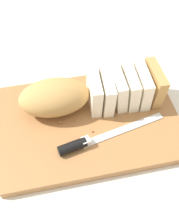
% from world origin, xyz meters
% --- Properties ---
extents(ground_plane, '(3.00, 3.00, 0.00)m').
position_xyz_m(ground_plane, '(0.00, 0.00, 0.00)').
color(ground_plane, silver).
extents(cutting_board, '(0.47, 0.33, 0.03)m').
position_xyz_m(cutting_board, '(0.00, 0.00, 0.01)').
color(cutting_board, '#9E6B3D').
rests_on(cutting_board, ground_plane).
extents(bread_loaf, '(0.37, 0.11, 0.09)m').
position_xyz_m(bread_loaf, '(0.00, 0.05, 0.07)').
color(bread_loaf, tan).
rests_on(bread_loaf, cutting_board).
extents(bread_knife, '(0.28, 0.09, 0.02)m').
position_xyz_m(bread_knife, '(-0.02, -0.07, 0.04)').
color(bread_knife, silver).
rests_on(bread_knife, cutting_board).
extents(crumb_near_knife, '(0.00, 0.00, 0.00)m').
position_xyz_m(crumb_near_knife, '(-0.04, -0.00, 0.03)').
color(crumb_near_knife, '#A8753D').
rests_on(crumb_near_knife, cutting_board).
extents(crumb_near_loaf, '(0.01, 0.01, 0.01)m').
position_xyz_m(crumb_near_loaf, '(-0.07, -0.00, 0.03)').
color(crumb_near_loaf, '#A8753D').
rests_on(crumb_near_loaf, cutting_board).
extents(crumb_stray_left, '(0.00, 0.00, 0.00)m').
position_xyz_m(crumb_stray_left, '(-0.00, -0.04, 0.03)').
color(crumb_stray_left, '#A8753D').
rests_on(crumb_stray_left, cutting_board).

